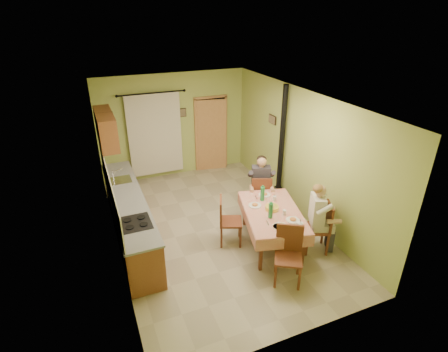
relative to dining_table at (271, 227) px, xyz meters
name	(u,v)px	position (x,y,z in m)	size (l,w,h in m)	color
floor	(215,228)	(-0.83, 0.94, -0.38)	(4.00, 6.00, 0.01)	tan
room_shell	(214,149)	(-0.83, 0.94, 1.44)	(4.04, 6.04, 2.82)	#AFC063
kitchen_run	(129,216)	(-2.54, 1.34, 0.10)	(0.64, 3.64, 1.56)	brown
upper_cabinets	(106,128)	(-2.65, 2.64, 1.57)	(0.35, 1.40, 0.70)	brown
curtain	(155,134)	(-1.38, 3.84, 0.88)	(1.70, 0.07, 2.22)	black
doorway	(211,134)	(0.22, 3.87, 0.67)	(0.96, 0.20, 2.15)	black
dining_table	(271,227)	(0.00, 0.00, 0.00)	(1.45, 1.95, 0.76)	tan
tableware	(275,211)	(-0.01, -0.10, 0.45)	(0.65, 1.63, 0.33)	white
chair_far	(260,203)	(0.31, 1.06, -0.09)	(0.57, 0.57, 1.00)	brown
chair_near	(287,266)	(-0.26, -1.02, -0.09)	(0.62, 0.62, 1.02)	brown
chair_right	(316,237)	(0.71, -0.49, -0.09)	(0.59, 0.59, 1.01)	brown
chair_left	(230,230)	(-0.73, 0.36, -0.09)	(0.56, 0.56, 0.99)	brown
man_far	(261,180)	(0.31, 1.07, 0.50)	(0.65, 0.60, 1.39)	#38333D
man_right	(319,211)	(0.70, -0.49, 0.50)	(0.60, 0.65, 1.39)	silver
stove_flue	(280,161)	(1.07, 1.54, 0.64)	(0.24, 0.24, 2.80)	black
picture_back	(183,113)	(-0.58, 3.91, 1.37)	(0.19, 0.03, 0.23)	black
picture_right	(272,119)	(1.14, 2.14, 1.47)	(0.03, 0.31, 0.21)	brown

